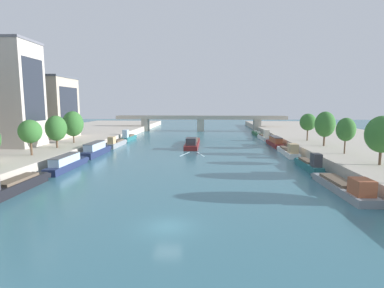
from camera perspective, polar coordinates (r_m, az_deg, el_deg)
ground_plane at (r=28.60m, az=-4.65°, el=-15.41°), size 400.00×400.00×0.00m
quay_left at (r=93.35m, az=-25.59°, el=0.60°), size 36.00×170.00×2.07m
quay_right at (r=89.94m, az=28.07°, el=0.21°), size 36.00×170.00×2.07m
barge_midriver at (r=80.37m, az=0.09°, el=0.22°), size 3.39×20.22×2.89m
wake_behind_barge at (r=67.39m, az=0.13°, el=-1.95°), size 5.60×5.87×0.03m
moored_boat_left_upstream at (r=43.97m, az=-31.41°, el=-6.91°), size 2.50×13.73×3.31m
moored_boat_left_near at (r=56.24m, az=-22.74°, el=-3.37°), size 2.32×13.19×2.54m
moored_boat_left_downstream at (r=69.38m, az=-17.82°, el=-1.03°), size 2.53×13.11×2.93m
moored_boat_left_second at (r=82.13m, az=-14.20°, el=0.18°), size 2.08×12.32×3.00m
moored_boat_left_end at (r=95.36m, az=-11.98°, el=1.30°), size 2.24×10.69×3.52m
moored_boat_right_far at (r=42.90m, az=27.02°, el=-7.22°), size 3.25×14.25×2.77m
moored_boat_right_gap_after at (r=55.18m, az=21.43°, el=-3.60°), size 1.93×10.85×3.31m
moored_boat_right_end at (r=69.71m, az=17.91°, el=-1.28°), size 2.64×13.32×2.98m
moored_boat_right_lone at (r=83.43m, az=15.52°, el=0.36°), size 2.39×13.24×2.63m
moored_boat_right_midway at (r=97.90m, az=13.55°, el=1.39°), size 2.26×11.79×3.43m
moored_boat_right_downstream at (r=112.05m, az=12.29°, el=1.96°), size 2.34×13.04×2.16m
tree_left_by_lamp at (r=60.63m, az=-28.44°, el=2.10°), size 3.97×3.97×6.38m
tree_left_distant at (r=68.72m, az=-24.46°, el=2.75°), size 4.29×4.29×6.76m
tree_left_third at (r=76.08m, az=-21.71°, el=3.59°), size 4.77×4.77×7.49m
tree_right_past_mid at (r=52.87m, az=32.45°, el=1.55°), size 4.72×4.72×7.41m
tree_right_by_lamp at (r=61.81m, az=27.24°, el=2.46°), size 3.40×3.40×6.66m
tree_right_third at (r=71.58m, az=23.99°, el=3.44°), size 4.28×4.28×7.54m
tree_right_distant at (r=80.57m, az=21.21°, el=3.90°), size 3.96×3.96×6.79m
building_left_far_end at (r=75.96m, az=-31.68°, el=8.10°), size 12.25×9.58×22.50m
building_left_middle at (r=90.89m, az=-25.20°, el=6.36°), size 10.47×13.19×16.58m
bridge_far at (r=125.44m, az=1.65°, el=4.39°), size 70.78×4.40×6.46m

